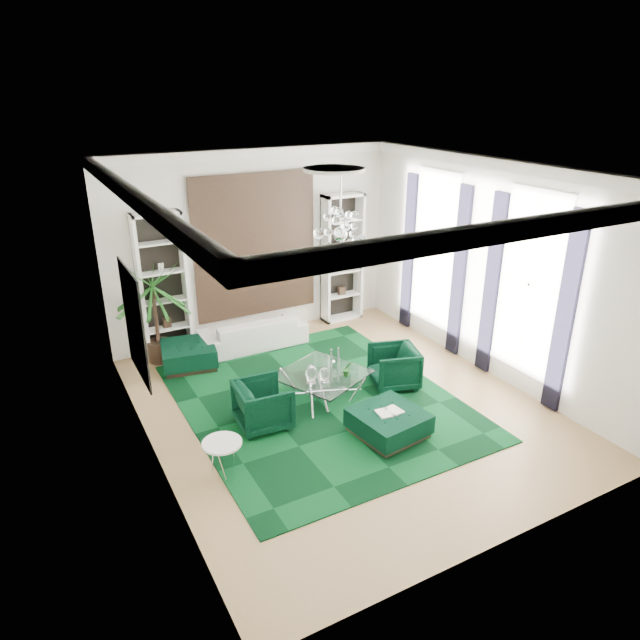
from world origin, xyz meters
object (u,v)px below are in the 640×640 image
armchair_left (263,405)px  ottoman_side (189,355)px  ottoman_front (388,423)px  side_table (223,459)px  armchair_right (394,367)px  coffee_table (322,385)px  sofa (253,332)px  palm (154,301)px

armchair_left → ottoman_side: bearing=13.5°
armchair_left → ottoman_front: (1.55, -1.13, -0.17)m
ottoman_front → side_table: 2.52m
armchair_right → ottoman_side: bearing=-112.5°
armchair_right → coffee_table: size_ratio=0.62×
ottoman_side → sofa: bearing=9.3°
side_table → sofa: bearing=62.2°
armchair_left → coffee_table: size_ratio=0.63×
armchair_left → ottoman_front: bearing=-122.2°
side_table → palm: bearing=88.4°
sofa → ottoman_side: size_ratio=2.20×
palm → side_table: bearing=-91.6°
ottoman_side → palm: bearing=130.7°
armchair_left → side_table: (-0.96, -0.87, -0.11)m
coffee_table → palm: palm is taller
ottoman_side → palm: 1.19m
palm → armchair_right: bearing=-41.2°
side_table → palm: size_ratio=0.22×
armchair_left → side_table: armchair_left is taller
coffee_table → palm: 3.54m
sofa → ottoman_side: 1.41m
armchair_right → ottoman_front: 1.57m
sofa → armchair_left: 2.93m
coffee_table → palm: size_ratio=0.52×
ottoman_side → side_table: (-0.53, -3.42, 0.04)m
armchair_right → palm: (-3.36, 2.94, 0.86)m
armchair_right → side_table: 3.60m
armchair_right → ottoman_side: (-2.93, 2.44, -0.15)m
ottoman_front → palm: palm is taller
armchair_right → side_table: size_ratio=1.48×
ottoman_side → side_table: bearing=-98.9°
armchair_left → side_table: bearing=136.3°
sofa → armchair_right: bearing=120.2°
sofa → palm: (-1.81, 0.26, 0.91)m
sofa → armchair_right: 3.09m
sofa → palm: 2.04m
sofa → coffee_table: (0.26, -2.43, -0.09)m
armchair_left → ottoman_front: armchair_left is taller
armchair_right → ottoman_side: 3.82m
sofa → palm: palm is taller
sofa → side_table: 4.12m
armchair_left → palm: palm is taller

